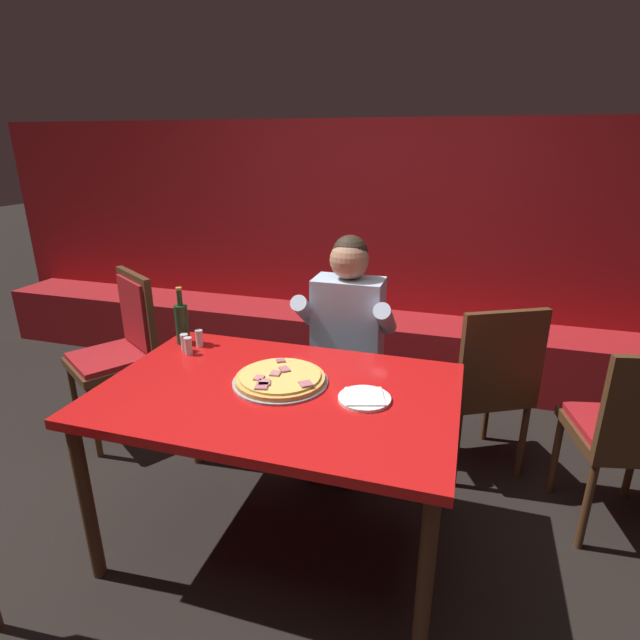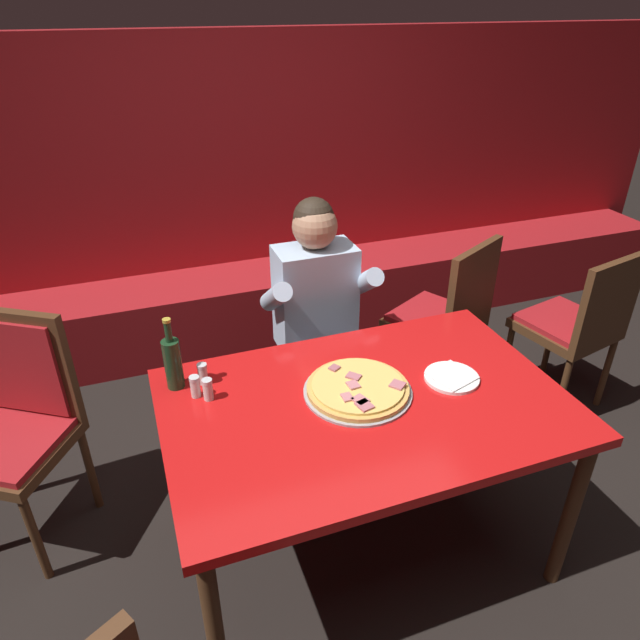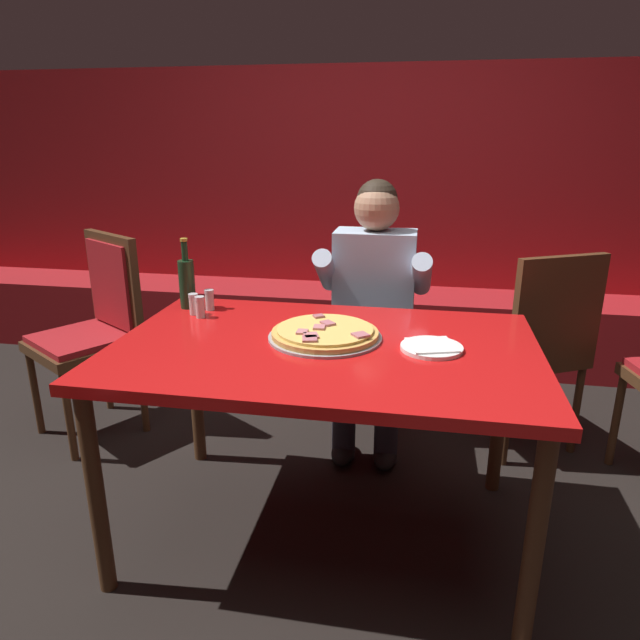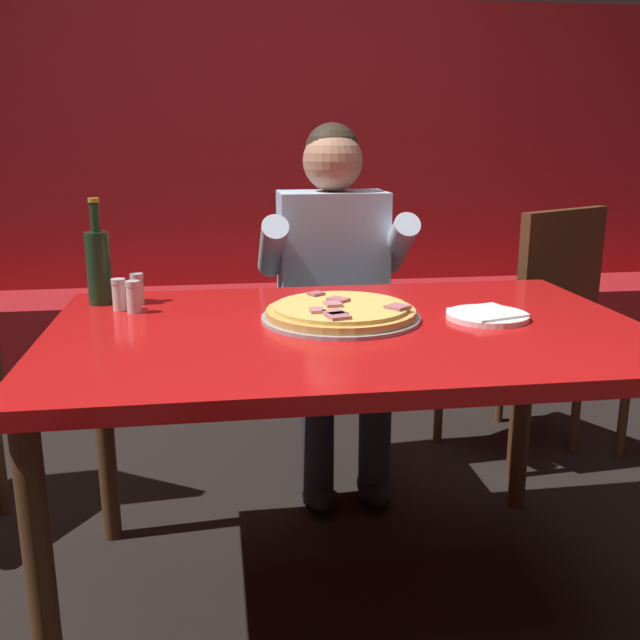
{
  "view_description": "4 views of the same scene",
  "coord_description": "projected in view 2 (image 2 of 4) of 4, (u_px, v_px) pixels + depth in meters",
  "views": [
    {
      "loc": [
        0.7,
        -1.71,
        1.74
      ],
      "look_at": [
        0.09,
        0.32,
        0.98
      ],
      "focal_mm": 28.0,
      "sensor_mm": 36.0,
      "label": 1
    },
    {
      "loc": [
        -0.72,
        -1.5,
        2.06
      ],
      "look_at": [
        -0.06,
        0.32,
        0.96
      ],
      "focal_mm": 32.0,
      "sensor_mm": 36.0,
      "label": 2
    },
    {
      "loc": [
        0.32,
        -1.82,
        1.47
      ],
      "look_at": [
        -0.06,
        0.23,
        0.79
      ],
      "focal_mm": 32.0,
      "sensor_mm": 36.0,
      "label": 3
    },
    {
      "loc": [
        -0.32,
        -1.67,
        1.23
      ],
      "look_at": [
        -0.06,
        0.09,
        0.77
      ],
      "focal_mm": 40.0,
      "sensor_mm": 36.0,
      "label": 4
    }
  ],
  "objects": [
    {
      "name": "ground_plane",
      "position": [
        359.0,
        544.0,
        2.46
      ],
      "size": [
        24.0,
        24.0,
        0.0
      ],
      "primitive_type": "plane",
      "color": "black"
    },
    {
      "name": "booth_wall_panel",
      "position": [
        233.0,
        188.0,
        3.77
      ],
      "size": [
        6.8,
        0.16,
        1.9
      ],
      "primitive_type": "cube",
      "color": "#A3191E",
      "rests_on": "ground_plane"
    },
    {
      "name": "booth_bench",
      "position": [
        251.0,
        305.0,
        3.86
      ],
      "size": [
        6.46,
        0.48,
        0.46
      ],
      "primitive_type": "cube",
      "color": "#A3191E",
      "rests_on": "ground_plane"
    },
    {
      "name": "main_dining_table",
      "position": [
        365.0,
        417.0,
        2.11
      ],
      "size": [
        1.46,
        0.95,
        0.78
      ],
      "color": "#4C2D19",
      "rests_on": "ground_plane"
    },
    {
      "name": "pizza",
      "position": [
        358.0,
        389.0,
        2.11
      ],
      "size": [
        0.4,
        0.4,
        0.05
      ],
      "color": "#9E9EA3",
      "rests_on": "main_dining_table"
    },
    {
      "name": "plate_white_paper",
      "position": [
        452.0,
        377.0,
        2.19
      ],
      "size": [
        0.21,
        0.21,
        0.02
      ],
      "color": "white",
      "rests_on": "main_dining_table"
    },
    {
      "name": "beer_bottle",
      "position": [
        173.0,
        362.0,
        2.1
      ],
      "size": [
        0.07,
        0.07,
        0.29
      ],
      "color": "#19381E",
      "rests_on": "main_dining_table"
    },
    {
      "name": "shaker_oregano",
      "position": [
        195.0,
        387.0,
        2.08
      ],
      "size": [
        0.04,
        0.04,
        0.09
      ],
      "color": "silver",
      "rests_on": "main_dining_table"
    },
    {
      "name": "shaker_parmesan",
      "position": [
        203.0,
        375.0,
        2.15
      ],
      "size": [
        0.04,
        0.04,
        0.09
      ],
      "color": "silver",
      "rests_on": "main_dining_table"
    },
    {
      "name": "shaker_black_pepper",
      "position": [
        208.0,
        390.0,
        2.07
      ],
      "size": [
        0.04,
        0.04,
        0.09
      ],
      "color": "silver",
      "rests_on": "main_dining_table"
    },
    {
      "name": "diner_seated_blue_shirt",
      "position": [
        321.0,
        319.0,
        2.74
      ],
      "size": [
        0.53,
        0.53,
        1.27
      ],
      "color": "black",
      "rests_on": "ground_plane"
    },
    {
      "name": "dining_chair_far_left",
      "position": [
        15.0,
        416.0,
        2.31
      ],
      "size": [
        0.61,
        0.61,
        1.0
      ],
      "color": "#4C2D19",
      "rests_on": "ground_plane"
    },
    {
      "name": "dining_chair_by_booth",
      "position": [
        580.0,
        320.0,
        3.02
      ],
      "size": [
        0.52,
        0.52,
        0.95
      ],
      "color": "#4C2D19",
      "rests_on": "ground_plane"
    },
    {
      "name": "dining_chair_near_right",
      "position": [
        448.0,
        312.0,
        3.09
      ],
      "size": [
        0.59,
        0.59,
        0.98
      ],
      "color": "#4C2D19",
      "rests_on": "ground_plane"
    }
  ]
}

